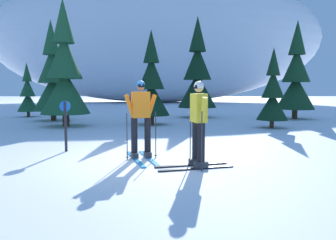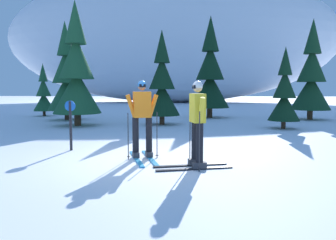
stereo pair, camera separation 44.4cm
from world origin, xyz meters
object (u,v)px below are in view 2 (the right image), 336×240
skier_orange_jacket (142,118)px  pine_tree_far_right (311,78)px  pine_tree_left (66,79)px  pine_tree_far_left (44,94)px  skier_yellow_jacket (197,122)px  pine_tree_center_left (77,74)px  pine_tree_right (284,95)px  pine_tree_center_right (210,75)px  trail_marker_post (71,122)px  pine_tree_center (162,85)px

skier_orange_jacket → pine_tree_far_right: bearing=53.1°
skier_orange_jacket → pine_tree_left: size_ratio=0.36×
skier_orange_jacket → pine_tree_far_left: (-7.34, 11.52, 0.34)m
skier_yellow_jacket → pine_tree_far_left: (-8.59, 12.40, 0.35)m
skier_orange_jacket → pine_tree_left: (-5.13, 9.25, 1.16)m
pine_tree_left → pine_tree_far_right: pine_tree_far_right is taller
pine_tree_center_left → pine_tree_right: bearing=-4.2°
skier_yellow_jacket → pine_tree_center_left: size_ratio=0.33×
pine_tree_center_right → trail_marker_post: size_ratio=4.25×
skier_yellow_jacket → pine_tree_left: bearing=122.2°
skier_yellow_jacket → pine_tree_center: 8.29m
pine_tree_far_left → pine_tree_center_left: pine_tree_center_left is taller
pine_tree_center_right → pine_tree_far_right: pine_tree_center_right is taller
skier_orange_jacket → skier_yellow_jacket: bearing=-35.1°
pine_tree_center_left → trail_marker_post: (1.71, -5.76, -1.51)m
pine_tree_far_left → pine_tree_right: pine_tree_right is taller
pine_tree_right → skier_orange_jacket: bearing=-129.8°
pine_tree_center → pine_tree_far_right: size_ratio=0.81×
pine_tree_far_left → trail_marker_post: bearing=-63.4°
skier_orange_jacket → pine_tree_center_left: size_ratio=0.34×
trail_marker_post → skier_yellow_jacket: bearing=-28.4°
trail_marker_post → pine_tree_far_right: bearing=43.8°
skier_orange_jacket → pine_tree_center: (-0.05, 7.27, 0.82)m
skier_yellow_jacket → pine_tree_center_right: bearing=84.6°
pine_tree_left → pine_tree_far_right: size_ratio=0.97×
skier_yellow_jacket → pine_tree_right: pine_tree_right is taller
pine_tree_center_right → skier_yellow_jacket: bearing=-95.4°
skier_orange_jacket → trail_marker_post: size_ratio=1.38×
pine_tree_center → trail_marker_post: bearing=-107.2°
pine_tree_center → pine_tree_center_right: bearing=57.1°
pine_tree_far_left → pine_tree_center_right: 9.79m
skier_orange_jacket → pine_tree_far_right: size_ratio=0.35×
pine_tree_right → pine_tree_far_left: bearing=155.9°
pine_tree_far_left → pine_tree_left: 3.28m
skier_orange_jacket → pine_tree_right: size_ratio=0.55×
pine_tree_far_left → pine_tree_center_right: bearing=-3.0°
skier_yellow_jacket → skier_orange_jacket: size_ratio=0.98×
skier_yellow_jacket → skier_orange_jacket: (-1.25, 0.88, 0.01)m
pine_tree_right → trail_marker_post: bearing=-144.0°
pine_tree_center_left → pine_tree_far_right: (11.27, 3.40, -0.08)m
skier_orange_jacket → pine_tree_center: bearing=90.4°
pine_tree_center_left → pine_tree_right: 8.80m
pine_tree_center_left → pine_tree_center_right: 7.50m
pine_tree_center_right → pine_tree_left: bearing=-166.8°
pine_tree_far_right → pine_tree_center_right: bearing=169.4°
pine_tree_far_left → pine_tree_far_right: 14.98m
pine_tree_far_right → trail_marker_post: 13.32m
pine_tree_left → trail_marker_post: size_ratio=3.83×
skier_orange_jacket → trail_marker_post: 2.22m
trail_marker_post → pine_tree_center_right: bearing=66.5°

